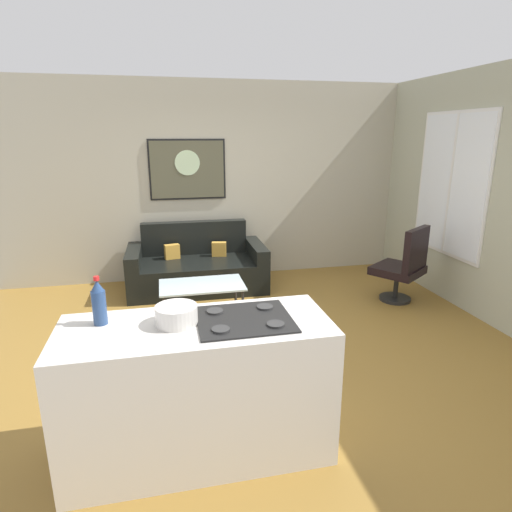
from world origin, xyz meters
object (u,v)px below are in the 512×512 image
(mixing_bowl, at_px, (176,315))
(wall_painting, at_px, (188,169))
(coffee_table, at_px, (202,287))
(couch, at_px, (197,268))
(armchair, at_px, (404,266))
(soda_bottle, at_px, (99,303))

(mixing_bowl, distance_m, wall_painting, 3.73)
(coffee_table, distance_m, wall_painting, 1.95)
(coffee_table, bearing_deg, couch, 88.26)
(wall_painting, bearing_deg, mixing_bowl, -95.14)
(coffee_table, xyz_separation_m, armchair, (2.53, -0.03, 0.10))
(soda_bottle, xyz_separation_m, mixing_bowl, (0.46, -0.10, -0.08))
(coffee_table, relative_size, wall_painting, 0.90)
(armchair, height_order, wall_painting, wall_painting)
(coffee_table, xyz_separation_m, soda_bottle, (-0.80, -2.02, 0.68))
(soda_bottle, xyz_separation_m, wall_painting, (0.79, 3.56, 0.52))
(coffee_table, bearing_deg, mixing_bowl, -99.12)
(mixing_bowl, bearing_deg, coffee_table, 80.88)
(couch, bearing_deg, soda_bottle, -105.19)
(couch, xyz_separation_m, wall_painting, (-0.04, 0.47, 1.31))
(coffee_table, bearing_deg, wall_painting, 90.43)
(wall_painting, bearing_deg, armchair, -31.63)
(couch, distance_m, armchair, 2.73)
(mixing_bowl, bearing_deg, couch, 83.32)
(armchair, height_order, mixing_bowl, mixing_bowl)
(coffee_table, height_order, armchair, armchair)
(wall_painting, bearing_deg, couch, -84.74)
(soda_bottle, bearing_deg, armchair, 30.82)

